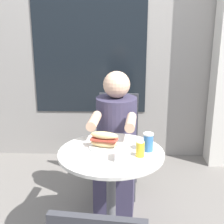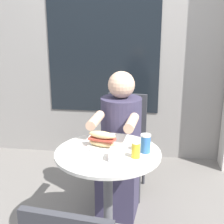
{
  "view_description": "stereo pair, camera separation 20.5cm",
  "coord_description": "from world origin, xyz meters",
  "px_view_note": "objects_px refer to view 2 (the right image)",
  "views": [
    {
      "loc": [
        0.06,
        -1.77,
        1.52
      ],
      "look_at": [
        0.0,
        0.19,
        0.92
      ],
      "focal_mm": 50.0,
      "sensor_mm": 36.0,
      "label": 1
    },
    {
      "loc": [
        0.26,
        -1.75,
        1.52
      ],
      "look_at": [
        0.0,
        0.19,
        0.92
      ],
      "focal_mm": 50.0,
      "sensor_mm": 36.0,
      "label": 2
    }
  ],
  "objects_px": {
    "sandwich_on_plate": "(102,141)",
    "condiment_bottle": "(136,149)",
    "seated_diner": "(120,152)",
    "cafe_table": "(108,180)",
    "drink_cup": "(146,143)",
    "diner_chair": "(125,134)"
  },
  "relations": [
    {
      "from": "condiment_bottle",
      "to": "sandwich_on_plate",
      "type": "bearing_deg",
      "value": 151.36
    },
    {
      "from": "diner_chair",
      "to": "seated_diner",
      "type": "bearing_deg",
      "value": 93.1
    },
    {
      "from": "sandwich_on_plate",
      "to": "drink_cup",
      "type": "distance_m",
      "value": 0.28
    },
    {
      "from": "cafe_table",
      "to": "seated_diner",
      "type": "xyz_separation_m",
      "value": [
        0.02,
        0.5,
        -0.03
      ]
    },
    {
      "from": "diner_chair",
      "to": "drink_cup",
      "type": "distance_m",
      "value": 0.89
    },
    {
      "from": "cafe_table",
      "to": "diner_chair",
      "type": "bearing_deg",
      "value": 87.85
    },
    {
      "from": "seated_diner",
      "to": "sandwich_on_plate",
      "type": "xyz_separation_m",
      "value": [
        -0.07,
        -0.44,
        0.27
      ]
    },
    {
      "from": "cafe_table",
      "to": "condiment_bottle",
      "type": "xyz_separation_m",
      "value": [
        0.18,
        -0.06,
        0.25
      ]
    },
    {
      "from": "seated_diner",
      "to": "condiment_bottle",
      "type": "height_order",
      "value": "seated_diner"
    },
    {
      "from": "seated_diner",
      "to": "drink_cup",
      "type": "bearing_deg",
      "value": 118.31
    },
    {
      "from": "sandwich_on_plate",
      "to": "condiment_bottle",
      "type": "relative_size",
      "value": 1.63
    },
    {
      "from": "seated_diner",
      "to": "condiment_bottle",
      "type": "xyz_separation_m",
      "value": [
        0.15,
        -0.56,
        0.28
      ]
    },
    {
      "from": "condiment_bottle",
      "to": "diner_chair",
      "type": "bearing_deg",
      "value": 98.97
    },
    {
      "from": "cafe_table",
      "to": "seated_diner",
      "type": "distance_m",
      "value": 0.5
    },
    {
      "from": "sandwich_on_plate",
      "to": "drink_cup",
      "type": "relative_size",
      "value": 1.66
    },
    {
      "from": "cafe_table",
      "to": "condiment_bottle",
      "type": "bearing_deg",
      "value": -19.01
    },
    {
      "from": "sandwich_on_plate",
      "to": "cafe_table",
      "type": "bearing_deg",
      "value": -52.92
    },
    {
      "from": "cafe_table",
      "to": "drink_cup",
      "type": "bearing_deg",
      "value": 5.81
    },
    {
      "from": "sandwich_on_plate",
      "to": "condiment_bottle",
      "type": "bearing_deg",
      "value": -28.64
    },
    {
      "from": "seated_diner",
      "to": "sandwich_on_plate",
      "type": "height_order",
      "value": "seated_diner"
    },
    {
      "from": "diner_chair",
      "to": "seated_diner",
      "type": "height_order",
      "value": "seated_diner"
    },
    {
      "from": "diner_chair",
      "to": "sandwich_on_plate",
      "type": "bearing_deg",
      "value": 89.26
    }
  ]
}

